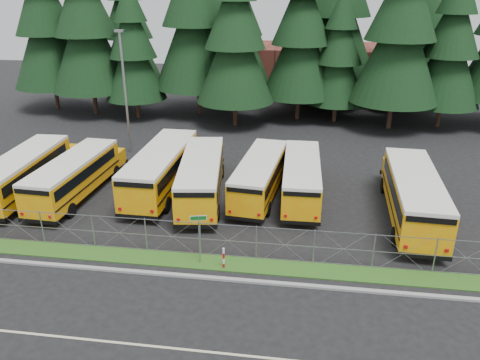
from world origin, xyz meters
name	(u,v)px	position (x,y,z in m)	size (l,w,h in m)	color
ground	(222,247)	(0.00, 0.00, 0.00)	(120.00, 120.00, 0.00)	black
curb	(211,278)	(0.00, -3.10, 0.06)	(50.00, 0.25, 0.12)	gray
grass_verge	(217,263)	(0.00, -1.70, 0.03)	(50.00, 1.40, 0.06)	#254E16
road_lane_line	(188,350)	(0.00, -8.00, 0.01)	(50.00, 0.12, 0.01)	beige
chainlink_fence	(219,240)	(0.00, -1.00, 1.00)	(44.00, 0.10, 2.00)	gray
brick_building	(321,70)	(6.00, 40.00, 3.00)	(22.00, 10.00, 6.00)	brown
bus_0	(26,173)	(-14.58, 5.27, 1.44)	(2.60, 11.00, 2.88)	orange
bus_1	(77,177)	(-10.94, 5.29, 1.39)	(2.50, 10.61, 2.78)	orange
bus_3	(163,169)	(-5.41, 7.07, 1.53)	(2.76, 11.70, 3.07)	orange
bus_4	(202,178)	(-2.45, 6.16, 1.46)	(2.63, 11.16, 2.93)	orange
bus_5	(261,176)	(1.43, 7.17, 1.36)	(2.44, 10.36, 2.71)	orange
bus_6	(301,179)	(4.18, 7.18, 1.36)	(2.44, 10.35, 2.71)	orange
bus_east	(412,196)	(10.93, 4.90, 1.53)	(2.75, 11.66, 3.06)	orange
street_sign	(199,229)	(-0.86, -1.81, 2.03)	(0.82, 0.54, 2.81)	gray
striped_bollard	(224,258)	(0.45, -2.09, 0.60)	(0.11, 0.11, 1.20)	#B20C0C
light_standard	(125,89)	(-10.47, 14.18, 5.50)	(0.70, 0.35, 10.14)	gray
conifer_0	(46,26)	(-24.05, 27.41, 9.12)	(8.25, 8.25, 18.24)	black
conifer_1	(86,27)	(-18.72, 25.85, 9.22)	(8.34, 8.34, 18.44)	black
conifer_2	(133,51)	(-13.62, 25.18, 7.01)	(6.34, 6.34, 14.02)	black
conifer_3	(196,15)	(-7.38, 27.58, 10.34)	(9.35, 9.35, 20.68)	black
conifer_4	(235,40)	(-2.79, 23.65, 8.47)	(7.66, 7.66, 16.93)	black
conifer_5	(301,36)	(3.42, 26.98, 8.54)	(7.72, 7.72, 17.08)	black
conifer_6	(339,57)	(7.30, 26.54, 6.62)	(5.99, 5.99, 13.24)	black
conifer_7	(401,30)	(12.60, 24.67, 9.44)	(8.54, 8.54, 18.89)	black
conifer_8	(450,49)	(17.57, 25.89, 7.70)	(6.96, 6.96, 15.39)	black
conifer_10	(128,31)	(-16.69, 32.24, 8.24)	(7.45, 7.45, 16.48)	black
conifer_11	(236,27)	(-4.10, 33.59, 8.67)	(7.84, 7.84, 17.35)	black
conifer_12	(336,6)	(6.99, 33.46, 11.10)	(10.04, 10.04, 22.20)	black
conifer_13	(417,19)	(15.65, 33.00, 9.83)	(8.89, 8.89, 19.67)	black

